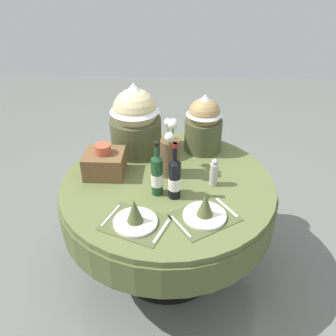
{
  "coord_description": "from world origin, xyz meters",
  "views": [
    {
      "loc": [
        0.09,
        -1.88,
        2.05
      ],
      "look_at": [
        0.0,
        0.03,
        0.8
      ],
      "focal_mm": 39.19,
      "sensor_mm": 36.0,
      "label": 1
    }
  ],
  "objects_px": {
    "pepper_mill": "(214,173)",
    "gift_tub_back_right": "(204,121)",
    "dining_table": "(168,201)",
    "wine_bottle_right": "(175,178)",
    "place_setting_right": "(205,211)",
    "gift_tub_back_left": "(135,117)",
    "woven_basket_side_left": "(105,163)",
    "flower_vase": "(170,152)",
    "wine_bottle_left": "(157,174)",
    "place_setting_left": "(135,217)"
  },
  "relations": [
    {
      "from": "dining_table",
      "to": "flower_vase",
      "type": "bearing_deg",
      "value": 83.13
    },
    {
      "from": "dining_table",
      "to": "place_setting_left",
      "type": "height_order",
      "value": "place_setting_left"
    },
    {
      "from": "gift_tub_back_left",
      "to": "gift_tub_back_right",
      "type": "height_order",
      "value": "gift_tub_back_left"
    },
    {
      "from": "gift_tub_back_right",
      "to": "wine_bottle_right",
      "type": "bearing_deg",
      "value": -107.72
    },
    {
      "from": "wine_bottle_right",
      "to": "wine_bottle_left",
      "type": "bearing_deg",
      "value": 164.57
    },
    {
      "from": "place_setting_left",
      "to": "wine_bottle_left",
      "type": "relative_size",
      "value": 1.17
    },
    {
      "from": "pepper_mill",
      "to": "place_setting_left",
      "type": "bearing_deg",
      "value": -138.8
    },
    {
      "from": "place_setting_right",
      "to": "gift_tub_back_left",
      "type": "distance_m",
      "value": 0.87
    },
    {
      "from": "place_setting_right",
      "to": "flower_vase",
      "type": "xyz_separation_m",
      "value": [
        -0.21,
        0.42,
        0.11
      ]
    },
    {
      "from": "place_setting_left",
      "to": "place_setting_right",
      "type": "height_order",
      "value": "same"
    },
    {
      "from": "dining_table",
      "to": "wine_bottle_right",
      "type": "height_order",
      "value": "wine_bottle_right"
    },
    {
      "from": "flower_vase",
      "to": "gift_tub_back_left",
      "type": "bearing_deg",
      "value": 131.16
    },
    {
      "from": "place_setting_right",
      "to": "pepper_mill",
      "type": "distance_m",
      "value": 0.32
    },
    {
      "from": "gift_tub_back_left",
      "to": "place_setting_left",
      "type": "bearing_deg",
      "value": -83.81
    },
    {
      "from": "flower_vase",
      "to": "pepper_mill",
      "type": "bearing_deg",
      "value": -21.84
    },
    {
      "from": "dining_table",
      "to": "pepper_mill",
      "type": "distance_m",
      "value": 0.37
    },
    {
      "from": "woven_basket_side_left",
      "to": "dining_table",
      "type": "bearing_deg",
      "value": -9.69
    },
    {
      "from": "dining_table",
      "to": "wine_bottle_right",
      "type": "distance_m",
      "value": 0.33
    },
    {
      "from": "pepper_mill",
      "to": "gift_tub_back_right",
      "type": "bearing_deg",
      "value": 96.89
    },
    {
      "from": "place_setting_right",
      "to": "gift_tub_back_right",
      "type": "xyz_separation_m",
      "value": [
        0.01,
        0.75,
        0.17
      ]
    },
    {
      "from": "flower_vase",
      "to": "wine_bottle_left",
      "type": "distance_m",
      "value": 0.23
    },
    {
      "from": "wine_bottle_right",
      "to": "woven_basket_side_left",
      "type": "distance_m",
      "value": 0.51
    },
    {
      "from": "pepper_mill",
      "to": "woven_basket_side_left",
      "type": "bearing_deg",
      "value": 172.85
    },
    {
      "from": "pepper_mill",
      "to": "dining_table",
      "type": "bearing_deg",
      "value": 176.54
    },
    {
      "from": "wine_bottle_right",
      "to": "gift_tub_back_left",
      "type": "height_order",
      "value": "gift_tub_back_left"
    },
    {
      "from": "wine_bottle_right",
      "to": "place_setting_right",
      "type": "bearing_deg",
      "value": -46.37
    },
    {
      "from": "wine_bottle_left",
      "to": "pepper_mill",
      "type": "bearing_deg",
      "value": 17.16
    },
    {
      "from": "place_setting_left",
      "to": "place_setting_right",
      "type": "xyz_separation_m",
      "value": [
        0.37,
        0.07,
        0.0
      ]
    },
    {
      "from": "wine_bottle_left",
      "to": "woven_basket_side_left",
      "type": "distance_m",
      "value": 0.4
    },
    {
      "from": "flower_vase",
      "to": "wine_bottle_right",
      "type": "bearing_deg",
      "value": -81.66
    },
    {
      "from": "place_setting_right",
      "to": "wine_bottle_left",
      "type": "xyz_separation_m",
      "value": [
        -0.28,
        0.21,
        0.09
      ]
    },
    {
      "from": "dining_table",
      "to": "place_setting_right",
      "type": "bearing_deg",
      "value": -56.55
    },
    {
      "from": "place_setting_right",
      "to": "gift_tub_back_left",
      "type": "bearing_deg",
      "value": 122.87
    },
    {
      "from": "dining_table",
      "to": "place_setting_left",
      "type": "xyz_separation_m",
      "value": [
        -0.16,
        -0.4,
        0.2
      ]
    },
    {
      "from": "gift_tub_back_right",
      "to": "woven_basket_side_left",
      "type": "xyz_separation_m",
      "value": [
        -0.64,
        -0.35,
        -0.14
      ]
    },
    {
      "from": "dining_table",
      "to": "flower_vase",
      "type": "xyz_separation_m",
      "value": [
        0.01,
        0.09,
        0.31
      ]
    },
    {
      "from": "pepper_mill",
      "to": "gift_tub_back_right",
      "type": "height_order",
      "value": "gift_tub_back_right"
    },
    {
      "from": "dining_table",
      "to": "gift_tub_back_right",
      "type": "bearing_deg",
      "value": 61.48
    },
    {
      "from": "place_setting_left",
      "to": "place_setting_right",
      "type": "distance_m",
      "value": 0.38
    },
    {
      "from": "gift_tub_back_left",
      "to": "woven_basket_side_left",
      "type": "xyz_separation_m",
      "value": [
        -0.17,
        -0.31,
        -0.18
      ]
    },
    {
      "from": "gift_tub_back_right",
      "to": "woven_basket_side_left",
      "type": "relative_size",
      "value": 1.67
    },
    {
      "from": "place_setting_right",
      "to": "dining_table",
      "type": "bearing_deg",
      "value": 123.45
    },
    {
      "from": "gift_tub_back_left",
      "to": "woven_basket_side_left",
      "type": "height_order",
      "value": "gift_tub_back_left"
    },
    {
      "from": "flower_vase",
      "to": "pepper_mill",
      "type": "distance_m",
      "value": 0.3
    },
    {
      "from": "place_setting_left",
      "to": "pepper_mill",
      "type": "bearing_deg",
      "value": 41.2
    },
    {
      "from": "gift_tub_back_right",
      "to": "wine_bottle_left",
      "type": "bearing_deg",
      "value": -117.74
    },
    {
      "from": "dining_table",
      "to": "gift_tub_back_left",
      "type": "relative_size",
      "value": 2.73
    },
    {
      "from": "dining_table",
      "to": "wine_bottle_right",
      "type": "xyz_separation_m",
      "value": [
        0.05,
        -0.15,
        0.29
      ]
    },
    {
      "from": "place_setting_left",
      "to": "gift_tub_back_left",
      "type": "bearing_deg",
      "value": 96.19
    },
    {
      "from": "flower_vase",
      "to": "pepper_mill",
      "type": "xyz_separation_m",
      "value": [
        0.27,
        -0.11,
        -0.08
      ]
    }
  ]
}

